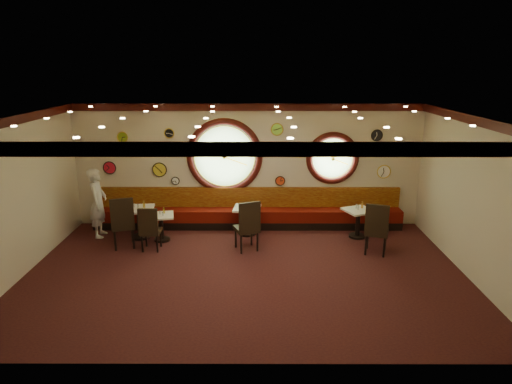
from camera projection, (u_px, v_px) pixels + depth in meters
name	position (u px, v px, depth m)	size (l,w,h in m)	color
floor	(245.00, 272.00, 9.43)	(9.00, 6.00, 0.00)	black
ceiling	(244.00, 116.00, 8.57)	(9.00, 6.00, 0.02)	gold
wall_back	(248.00, 166.00, 11.89)	(9.00, 0.02, 3.20)	beige
wall_front	(239.00, 261.00, 6.11)	(9.00, 0.02, 3.20)	beige
wall_left	(17.00, 198.00, 9.01)	(0.02, 6.00, 3.20)	beige
wall_right	(473.00, 198.00, 8.98)	(0.02, 6.00, 3.20)	beige
molding_back	(247.00, 107.00, 11.43)	(9.00, 0.10, 0.18)	#350B09
molding_front	(238.00, 149.00, 5.75)	(9.00, 0.10, 0.18)	#350B09
molding_left	(9.00, 121.00, 8.60)	(0.10, 6.00, 0.18)	#350B09
molding_right	(480.00, 121.00, 8.58)	(0.10, 6.00, 0.18)	#350B09
banquette_base	(248.00, 223.00, 12.02)	(8.00, 0.55, 0.20)	black
banquette_seat	(248.00, 214.00, 11.95)	(8.00, 0.55, 0.30)	#540C07
banquette_back	(248.00, 197.00, 12.06)	(8.00, 0.10, 0.55)	#651408
porthole_left_glass	(225.00, 156.00, 11.82)	(1.66, 1.66, 0.02)	#89B76D
porthole_left_frame	(225.00, 156.00, 11.80)	(1.98, 1.98, 0.18)	#350B09
porthole_left_ring	(224.00, 157.00, 11.77)	(1.61, 1.61, 0.03)	gold
porthole_right_glass	(332.00, 158.00, 11.82)	(1.10, 1.10, 0.02)	#89B76D
porthole_right_frame	(332.00, 158.00, 11.81)	(1.38, 1.38, 0.18)	#350B09
porthole_right_ring	(333.00, 158.00, 11.78)	(1.09, 1.09, 0.03)	gold
wall_clock_0	(300.00, 153.00, 11.75)	(0.22, 0.22, 0.03)	#F6E952
wall_clock_1	(175.00, 181.00, 11.96)	(0.20, 0.20, 0.03)	white
wall_clock_2	(384.00, 172.00, 11.88)	(0.34, 0.34, 0.03)	white
wall_clock_3	(110.00, 168.00, 11.87)	(0.32, 0.32, 0.03)	red
wall_clock_4	(277.00, 129.00, 11.59)	(0.30, 0.30, 0.03)	#8DD943
wall_clock_5	(123.00, 137.00, 11.65)	(0.26, 0.26, 0.03)	#83A921
wall_clock_6	(280.00, 181.00, 11.95)	(0.24, 0.24, 0.03)	#E3441A
wall_clock_7	(160.00, 170.00, 11.88)	(0.36, 0.36, 0.03)	gold
wall_clock_8	(377.00, 135.00, 11.62)	(0.28, 0.28, 0.03)	black
wall_clock_9	(169.00, 133.00, 11.62)	(0.24, 0.24, 0.03)	black
table_a	(139.00, 219.00, 11.16)	(0.77, 0.77, 0.78)	black
table_b	(161.00, 224.00, 11.01)	(0.70, 0.70, 0.66)	black
table_c	(247.00, 217.00, 11.40)	(0.71, 0.71, 0.72)	black
table_d	(358.00, 220.00, 11.22)	(0.86, 0.86, 0.72)	black
chair_a	(123.00, 220.00, 10.48)	(0.65, 0.65, 0.76)	black
chair_b	(149.00, 226.00, 10.34)	(0.45, 0.45, 0.65)	black
chair_c	(248.00, 223.00, 10.32)	(0.65, 0.65, 0.74)	black
chair_d	(377.00, 226.00, 10.12)	(0.64, 0.64, 0.75)	black
condiment_a_salt	(134.00, 205.00, 11.16)	(0.03, 0.03, 0.09)	#BDBDC1
condiment_b_salt	(160.00, 212.00, 10.98)	(0.03, 0.03, 0.09)	silver
condiment_c_salt	(245.00, 205.00, 11.33)	(0.03, 0.03, 0.09)	silver
condiment_d_salt	(356.00, 206.00, 11.22)	(0.04, 0.04, 0.11)	silver
condiment_a_pepper	(138.00, 206.00, 11.10)	(0.03, 0.03, 0.10)	#BBBCC0
condiment_b_pepper	(163.00, 214.00, 10.86)	(0.03, 0.03, 0.09)	silver
condiment_c_pepper	(248.00, 205.00, 11.30)	(0.04, 0.04, 0.11)	silver
condiment_d_pepper	(358.00, 207.00, 11.14)	(0.04, 0.04, 0.11)	silver
condiment_a_bottle	(144.00, 204.00, 11.09)	(0.05, 0.05, 0.17)	gold
condiment_b_bottle	(164.00, 210.00, 11.04)	(0.05, 0.05, 0.15)	gold
condiment_c_bottle	(253.00, 204.00, 11.34)	(0.05, 0.05, 0.15)	yellow
condiment_d_bottle	(362.00, 205.00, 11.24)	(0.05, 0.05, 0.17)	gold
waiter	(98.00, 203.00, 11.20)	(0.63, 0.41, 1.72)	silver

